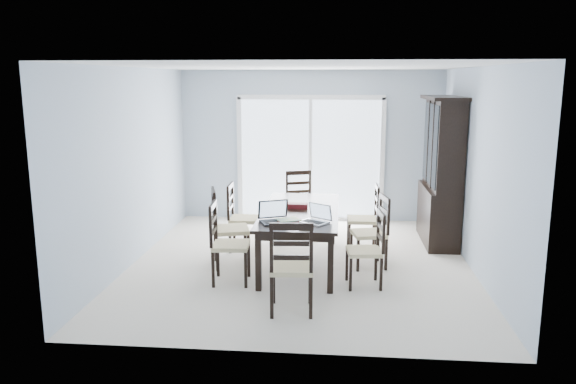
% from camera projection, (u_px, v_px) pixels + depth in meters
% --- Properties ---
extents(floor, '(5.00, 5.00, 0.00)m').
position_uv_depth(floor, '(300.00, 264.00, 7.55)').
color(floor, silver).
rests_on(floor, ground).
extents(ceiling, '(5.00, 5.00, 0.00)m').
position_uv_depth(ceiling, '(301.00, 66.00, 7.03)').
color(ceiling, white).
rests_on(ceiling, back_wall).
extents(back_wall, '(4.50, 0.02, 2.60)m').
position_uv_depth(back_wall, '(310.00, 146.00, 9.73)').
color(back_wall, '#A9B9C9').
rests_on(back_wall, floor).
extents(wall_left, '(0.02, 5.00, 2.60)m').
position_uv_depth(wall_left, '(133.00, 166.00, 7.49)').
color(wall_left, '#A9B9C9').
rests_on(wall_left, floor).
extents(wall_right, '(0.02, 5.00, 2.60)m').
position_uv_depth(wall_right, '(478.00, 171.00, 7.09)').
color(wall_right, '#A9B9C9').
rests_on(wall_right, floor).
extents(balcony, '(4.50, 2.00, 0.10)m').
position_uv_depth(balcony, '(313.00, 209.00, 10.98)').
color(balcony, gray).
rests_on(balcony, ground).
extents(railing, '(4.50, 0.06, 1.10)m').
position_uv_depth(railing, '(315.00, 170.00, 11.83)').
color(railing, '#99999E').
rests_on(railing, balcony).
extents(dining_table, '(1.00, 2.20, 0.75)m').
position_uv_depth(dining_table, '(300.00, 216.00, 7.42)').
color(dining_table, black).
rests_on(dining_table, floor).
extents(china_hutch, '(0.50, 1.38, 2.20)m').
position_uv_depth(china_hutch, '(441.00, 173.00, 8.38)').
color(china_hutch, black).
rests_on(china_hutch, floor).
extents(sliding_door, '(2.52, 0.05, 2.18)m').
position_uv_depth(sliding_door, '(310.00, 159.00, 9.75)').
color(sliding_door, silver).
rests_on(sliding_door, floor).
extents(chair_left_near, '(0.47, 0.46, 1.15)m').
position_uv_depth(chair_left_near, '(223.00, 234.00, 6.78)').
color(chair_left_near, black).
rests_on(chair_left_near, floor).
extents(chair_left_mid, '(0.57, 0.56, 1.20)m').
position_uv_depth(chair_left_mid, '(223.00, 219.00, 7.38)').
color(chair_left_mid, black).
rests_on(chair_left_mid, floor).
extents(chair_left_far, '(0.44, 0.43, 1.12)m').
position_uv_depth(chair_left_far, '(238.00, 210.00, 8.09)').
color(chair_left_far, black).
rests_on(chair_left_far, floor).
extents(chair_right_near, '(0.45, 0.44, 1.05)m').
position_uv_depth(chair_right_near, '(372.00, 241.00, 6.66)').
color(chair_right_near, black).
rests_on(chair_right_near, floor).
extents(chair_right_mid, '(0.50, 0.49, 1.10)m').
position_uv_depth(chair_right_mid, '(376.00, 224.00, 7.37)').
color(chair_right_mid, black).
rests_on(chair_right_mid, floor).
extents(chair_right_far, '(0.44, 0.43, 1.11)m').
position_uv_depth(chair_right_far, '(369.00, 211.00, 8.07)').
color(chair_right_far, black).
rests_on(chair_right_far, floor).
extents(chair_end_near, '(0.48, 0.49, 1.19)m').
position_uv_depth(chair_end_near, '(291.00, 258.00, 5.81)').
color(chair_end_near, black).
rests_on(chair_end_near, floor).
extents(chair_end_far, '(0.55, 0.55, 1.14)m').
position_uv_depth(chair_end_far, '(300.00, 195.00, 9.06)').
color(chair_end_far, black).
rests_on(chair_end_far, floor).
extents(laptop_dark, '(0.45, 0.39, 0.26)m').
position_uv_depth(laptop_dark, '(277.00, 218.00, 6.72)').
color(laptop_dark, black).
rests_on(laptop_dark, dining_table).
extents(laptop_silver, '(0.40, 0.37, 0.22)m').
position_uv_depth(laptop_silver, '(314.00, 219.00, 6.72)').
color(laptop_silver, silver).
rests_on(laptop_silver, dining_table).
extents(book_stack, '(0.33, 0.30, 0.04)m').
position_uv_depth(book_stack, '(288.00, 221.00, 6.74)').
color(book_stack, maroon).
rests_on(book_stack, dining_table).
extents(cell_phone, '(0.13, 0.06, 0.01)m').
position_uv_depth(cell_phone, '(305.00, 229.00, 6.41)').
color(cell_phone, black).
rests_on(cell_phone, dining_table).
extents(game_box, '(0.27, 0.13, 0.07)m').
position_uv_depth(game_box, '(298.00, 206.00, 7.48)').
color(game_box, '#511010').
rests_on(game_box, dining_table).
extents(hot_tub, '(1.92, 1.77, 0.89)m').
position_uv_depth(hot_tub, '(288.00, 184.00, 10.88)').
color(hot_tub, brown).
rests_on(hot_tub, balcony).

